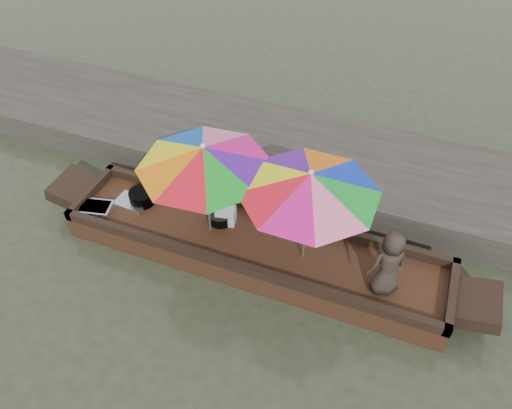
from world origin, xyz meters
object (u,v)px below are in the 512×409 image
(boat_hull, at_px, (254,250))
(tray_scallop, at_px, (132,202))
(umbrella_bow, at_px, (207,190))
(umbrella_stern, at_px, (307,217))
(supply_bag, at_px, (226,215))
(vendor, at_px, (389,263))
(charcoal_grill, at_px, (221,217))
(cooking_pot, at_px, (142,197))
(tray_crayfish, at_px, (96,208))

(boat_hull, relative_size, tray_scallop, 11.28)
(boat_hull, height_order, umbrella_bow, umbrella_bow)
(boat_hull, xyz_separation_m, umbrella_bow, (-0.68, 0.00, 0.95))
(tray_scallop, xyz_separation_m, umbrella_stern, (2.76, -0.06, 0.74))
(supply_bag, relative_size, vendor, 0.27)
(umbrella_bow, bearing_deg, charcoal_grill, 71.93)
(boat_hull, height_order, tray_scallop, tray_scallop)
(cooking_pot, xyz_separation_m, umbrella_stern, (2.63, -0.15, 0.67))
(cooking_pot, xyz_separation_m, charcoal_grill, (1.29, 0.06, -0.02))
(boat_hull, bearing_deg, umbrella_bow, 180.00)
(tray_crayfish, distance_m, supply_bag, 2.01)
(boat_hull, relative_size, charcoal_grill, 15.76)
(vendor, bearing_deg, tray_scallop, -41.59)
(cooking_pot, bearing_deg, charcoal_grill, 2.86)
(umbrella_stern, bearing_deg, supply_bag, 169.60)
(boat_hull, relative_size, umbrella_stern, 3.08)
(charcoal_grill, xyz_separation_m, umbrella_bow, (-0.07, -0.22, 0.69))
(tray_scallop, relative_size, umbrella_bow, 0.27)
(boat_hull, height_order, cooking_pot, cooking_pot)
(tray_scallop, distance_m, umbrella_bow, 1.55)
(cooking_pot, height_order, charcoal_grill, cooking_pot)
(vendor, bearing_deg, boat_hull, -43.08)
(boat_hull, distance_m, vendor, 1.99)
(tray_crayfish, bearing_deg, supply_bag, 14.23)
(tray_crayfish, relative_size, umbrella_stern, 0.27)
(tray_crayfish, bearing_deg, tray_scallop, 36.61)
(cooking_pot, bearing_deg, umbrella_stern, -3.33)
(boat_hull, bearing_deg, vendor, -4.62)
(tray_crayfish, height_order, supply_bag, supply_bag)
(boat_hull, height_order, tray_crayfish, tray_crayfish)
(tray_scallop, xyz_separation_m, vendor, (3.89, -0.21, 0.48))
(tray_scallop, height_order, supply_bag, supply_bag)
(supply_bag, xyz_separation_m, umbrella_stern, (1.26, -0.23, 0.65))
(tray_crayfish, bearing_deg, umbrella_stern, 4.69)
(boat_hull, bearing_deg, cooking_pot, 175.38)
(boat_hull, xyz_separation_m, cooking_pot, (-1.90, 0.15, 0.28))
(boat_hull, relative_size, supply_bag, 19.76)
(boat_hull, height_order, supply_bag, supply_bag)
(umbrella_stern, bearing_deg, tray_crayfish, -175.31)
(charcoal_grill, height_order, umbrella_bow, umbrella_bow)
(tray_scallop, bearing_deg, tray_crayfish, -143.39)
(tray_scallop, height_order, charcoal_grill, charcoal_grill)
(cooking_pot, height_order, umbrella_stern, umbrella_stern)
(tray_scallop, bearing_deg, cooking_pot, 34.44)
(charcoal_grill, height_order, supply_bag, supply_bag)
(umbrella_stern, bearing_deg, boat_hull, 180.00)
(cooking_pot, xyz_separation_m, tray_scallop, (-0.13, -0.09, -0.07))
(umbrella_bow, bearing_deg, tray_scallop, 177.37)
(supply_bag, bearing_deg, boat_hull, -23.77)
(boat_hull, xyz_separation_m, tray_crayfish, (-2.47, -0.26, 0.22))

